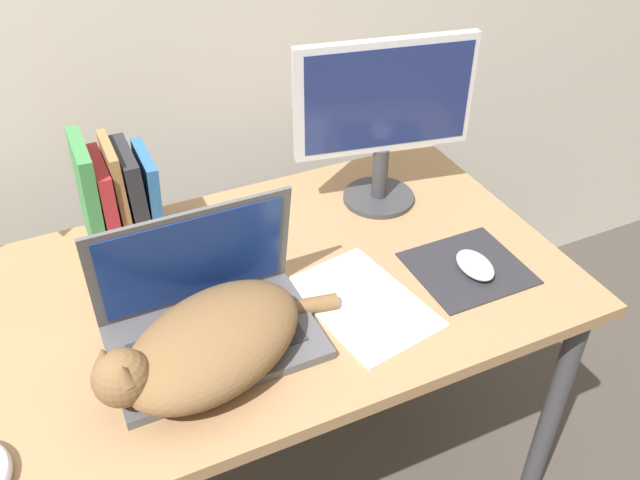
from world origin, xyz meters
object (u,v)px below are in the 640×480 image
(cat, at_px, (208,345))
(book_row, at_px, (117,197))
(laptop, at_px, (208,316))
(external_monitor, at_px, (384,114))
(computer_mouse, at_px, (475,265))
(notepad, at_px, (363,303))

(cat, xyz_separation_m, book_row, (-0.05, 0.43, 0.05))
(laptop, bearing_deg, external_monitor, 27.95)
(cat, bearing_deg, computer_mouse, 2.53)
(laptop, bearing_deg, cat, -107.35)
(external_monitor, xyz_separation_m, notepad, (-0.20, -0.30, -0.22))
(computer_mouse, bearing_deg, external_monitor, 98.38)
(external_monitor, relative_size, notepad, 1.27)
(external_monitor, xyz_separation_m, book_row, (-0.57, 0.10, -0.11))
(external_monitor, bearing_deg, book_row, 170.48)
(laptop, relative_size, notepad, 1.18)
(cat, height_order, notepad, cat)
(laptop, xyz_separation_m, notepad, (0.29, -0.04, -0.04))
(cat, bearing_deg, external_monitor, 33.38)
(notepad, bearing_deg, cat, -173.62)
(computer_mouse, xyz_separation_m, book_row, (-0.62, 0.41, 0.09))
(external_monitor, bearing_deg, laptop, -152.05)
(laptop, height_order, book_row, laptop)
(notepad, bearing_deg, book_row, 132.52)
(cat, xyz_separation_m, notepad, (0.31, 0.03, -0.06))
(external_monitor, distance_m, notepad, 0.42)
(laptop, distance_m, external_monitor, 0.58)
(cat, distance_m, computer_mouse, 0.56)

